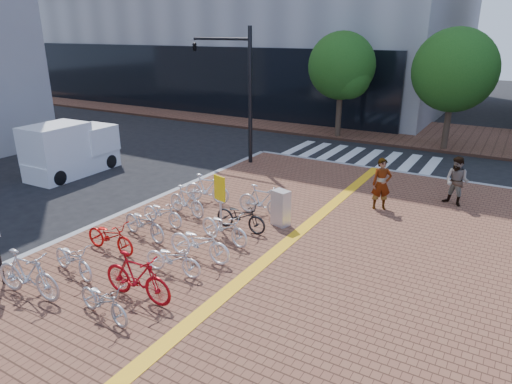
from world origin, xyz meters
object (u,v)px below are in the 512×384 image
Objects in this scene: bike_7 at (104,300)px; utility_box at (281,208)px; bike_1 at (73,259)px; pedestrian_b at (457,181)px; bike_6 at (207,189)px; bike_9 at (173,259)px; bike_8 at (137,277)px; traffic_light_pole at (224,69)px; bike_5 at (187,201)px; bike_0 at (27,274)px; box_truck at (70,150)px; bike_3 at (144,223)px; yellow_sign at (220,193)px; bike_12 at (241,216)px; bike_2 at (110,236)px; bike_4 at (162,212)px; pedestrian_a at (381,184)px; bike_10 at (199,242)px; bike_11 at (224,227)px; bike_13 at (262,201)px.

utility_box is at bearing -1.44° from bike_7.
pedestrian_b is at bearing -27.33° from bike_1.
bike_9 is (2.36, -4.65, -0.10)m from bike_6.
bike_8 is 1.65× the size of utility_box.
traffic_light_pole reaches higher than bike_1.
bike_5 is 3.98m from bike_9.
bike_0 is 5.85m from bike_5.
bike_0 is 0.47× the size of box_truck.
bike_1 is 12.83m from pedestrian_b.
bike_3 is 4.27m from utility_box.
bike_3 is 1.13× the size of bike_7.
yellow_sign is 9.63m from box_truck.
bike_1 is at bearing 154.88° from bike_12.
bike_2 is (-0.20, 1.42, 0.02)m from bike_1.
bike_0 is at bearing 115.85° from bike_8.
bike_2 is 1.08× the size of bike_4.
bike_3 is 1.02× the size of pedestrian_a.
bike_9 is (2.17, 1.34, -0.01)m from bike_1.
bike_3 is at bearing 80.96° from bike_10.
yellow_sign is at bearing -11.75° from box_truck.
yellow_sign is (-1.42, -1.35, 0.66)m from utility_box.
bike_5 is at bearing -173.68° from pedestrian_a.
bike_0 is 1.22m from bike_1.
bike_10 is (0.10, 0.98, 0.08)m from bike_9.
pedestrian_a is at bearing -32.47° from bike_3.
box_truck reaches higher than bike_12.
bike_3 is (0.20, 1.15, 0.02)m from bike_2.
yellow_sign reaches higher than bike_0.
box_truck is at bearing 88.76° from bike_5.
traffic_light_pole is at bearing 24.13° from bike_1.
bike_8 reaches higher than bike_11.
bike_2 is 2.82m from bike_8.
bike_1 is at bearing -111.75° from yellow_sign.
box_truck is at bearing 86.64° from bike_13.
bike_1 is 2.57m from bike_3.
box_truck is at bearing 57.76° from bike_9.
bike_13 is 0.97× the size of pedestrian_a.
box_truck reaches higher than yellow_sign.
traffic_light_pole is (-2.87, 7.83, 3.81)m from bike_4.
bike_4 is 2.42m from bike_11.
bike_8 is 1.09× the size of pedestrian_b.
bike_10 is 7.02m from pedestrian_a.
bike_6 is 7.58m from box_truck.
bike_12 is at bearing -0.79° from bike_10.
bike_5 is 7.86m from box_truck.
bike_9 is at bearing -136.50° from bike_5.
utility_box reaches higher than bike_2.
utility_box is (3.14, 6.73, 0.00)m from bike_0.
bike_3 is 1.58× the size of utility_box.
bike_3 reaches higher than bike_7.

